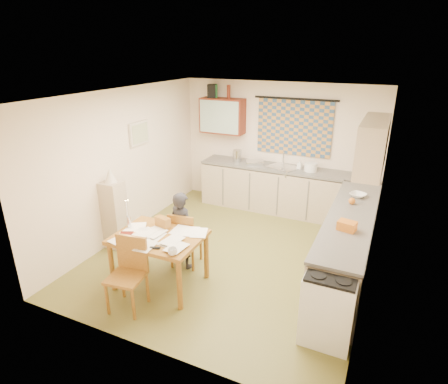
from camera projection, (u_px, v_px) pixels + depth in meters
The scene contains 44 objects.
floor at pixel (233, 254), 6.01m from camera, with size 4.00×4.50×0.02m, color brown.
ceiling at pixel (234, 93), 5.10m from camera, with size 4.00×4.50×0.02m, color white.
wall_back at pixel (278, 146), 7.47m from camera, with size 4.00×0.02×2.50m, color beige.
wall_front at pixel (141, 250), 3.65m from camera, with size 4.00×0.02×2.50m, color beige.
wall_left at pixel (125, 164), 6.35m from camera, with size 0.02×4.50×2.50m, color beige.
wall_right at pixel (378, 202), 4.77m from camera, with size 0.02×4.50×2.50m, color beige.
window_blind at pixel (294, 128), 7.18m from camera, with size 1.45×0.03×1.05m, color #2E4D6F.
curtain_rod at pixel (296, 99), 6.96m from camera, with size 0.04×0.04×1.60m, color black.
wall_cabinet at pixel (223, 116), 7.57m from camera, with size 0.90×0.34×0.70m, color #591C0E.
wall_cabinet_glass at pixel (219, 117), 7.43m from camera, with size 0.84×0.02×0.64m, color #99B2A5.
upper_cabinet_right at pixel (373, 145), 5.09m from camera, with size 0.34×1.30×0.70m, color tan.
framed_print at pixel (139, 133), 6.51m from camera, with size 0.04×0.50×0.40m, color beige.
print_canvas at pixel (140, 133), 6.50m from camera, with size 0.01×0.42×0.32m, color beige.
counter_back at pixel (282, 190), 7.41m from camera, with size 3.30×0.62×0.92m.
counter_right at pixel (347, 245), 5.35m from camera, with size 0.62×2.95×0.92m.
stove at pixel (329, 305), 4.14m from camera, with size 0.55×0.55×0.86m.
sink at pixel (283, 169), 7.26m from camera, with size 0.55×0.45×0.10m, color silver.
tap at pixel (283, 158), 7.37m from camera, with size 0.03×0.03×0.28m, color silver.
dish_rack at pixel (255, 162), 7.46m from camera, with size 0.35×0.30×0.06m, color silver.
kettle at pixel (237, 156), 7.58m from camera, with size 0.18×0.18×0.24m, color silver.
mixing_bowl at pixel (311, 167), 7.01m from camera, with size 0.24×0.24×0.16m, color white.
soap_bottle at pixel (300, 164), 7.14m from camera, with size 0.10×0.10×0.17m, color white.
bowl at pixel (358, 195), 5.81m from camera, with size 0.31×0.31×0.06m, color white.
orange_bag at pixel (347, 226), 4.74m from camera, with size 0.22×0.16×0.12m, color #C7691C.
fruit_orange at pixel (352, 201), 5.54m from camera, with size 0.10×0.10×0.10m, color #C7691C.
speaker at pixel (212, 91), 7.49m from camera, with size 0.16×0.20×0.26m, color black.
bottle_green at pixel (216, 91), 7.45m from camera, with size 0.07×0.07×0.26m, color #195926.
bottle_brown at pixel (229, 92), 7.34m from camera, with size 0.07×0.07×0.26m, color #591C0E.
dining_table at pixel (160, 259), 5.12m from camera, with size 1.18×0.91×0.75m.
chair_far at pixel (186, 248), 5.63m from camera, with size 0.44×0.44×0.87m.
chair_near at pixel (128, 288), 4.68m from camera, with size 0.47×0.47×0.93m.
person at pixel (182, 230), 5.48m from camera, with size 0.49×0.39×1.19m, color black.
shelf_stand at pixel (115, 215), 6.04m from camera, with size 0.32×0.30×1.13m, color tan.
lampshade at pixel (110, 175), 5.80m from camera, with size 0.20×0.20×0.22m, color beige.
letter_rack at pixel (163, 223), 5.17m from camera, with size 0.22×0.10×0.16m, color brown.
mug at pixel (173, 252), 4.51m from camera, with size 0.12×0.12×0.09m, color white.
magazine at pixel (119, 236), 4.95m from camera, with size 0.26×0.29×0.02m, color maroon.
book at pixel (130, 231), 5.08m from camera, with size 0.26×0.31×0.02m, color #C7691C.
orange_box at pixel (125, 239), 4.85m from camera, with size 0.12×0.08×0.04m, color #C7691C.
eyeglasses at pixel (155, 248), 4.66m from camera, with size 0.13×0.04×0.02m, color black.
candle_holder at pixel (129, 222), 5.16m from camera, with size 0.06×0.06×0.18m, color silver.
candle at pixel (126, 208), 5.12m from camera, with size 0.02×0.02×0.22m, color white.
candle_flame at pixel (128, 200), 5.06m from camera, with size 0.02×0.02×0.02m, color #FFCC66.
papers at pixel (155, 236), 4.96m from camera, with size 1.15×0.95×0.03m.
Camera 1 is at (2.07, -4.82, 3.09)m, focal length 30.00 mm.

